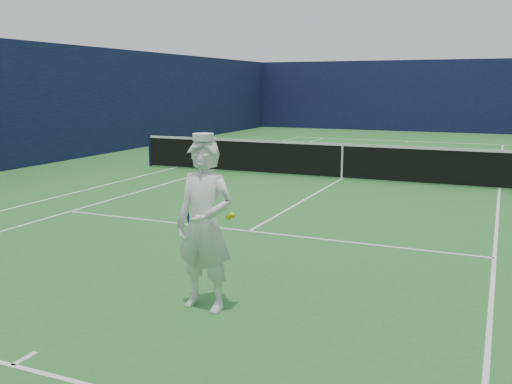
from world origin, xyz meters
The scene contains 5 objects.
ground centered at (0.00, 0.00, 0.00)m, with size 80.00×80.00×0.00m, color #2A702D.
court_markings centered at (0.00, 0.00, 0.00)m, with size 11.03×23.83×0.01m.
windscreen_fence centered at (0.00, 0.00, 2.00)m, with size 20.12×36.12×4.00m.
tennis_net centered at (0.00, 0.00, 0.55)m, with size 12.88×0.09×1.07m.
tennis_player centered at (0.99, -9.88, 1.01)m, with size 0.80×0.54×2.07m.
Camera 1 is at (4.10, -15.54, 2.61)m, focal length 40.00 mm.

